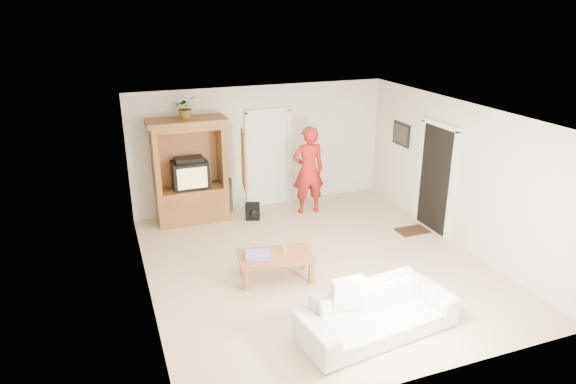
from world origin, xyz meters
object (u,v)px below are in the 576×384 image
(man, at_px, (308,170))
(coffee_table, at_px, (276,258))
(sofa, at_px, (377,313))
(armoire, at_px, (191,178))

(man, height_order, coffee_table, man)
(man, distance_m, coffee_table, 2.94)
(coffee_table, bearing_deg, man, 65.56)
(man, relative_size, coffee_table, 1.47)
(sofa, height_order, coffee_table, sofa)
(armoire, xyz_separation_m, coffee_table, (0.78, -2.87, -0.52))
(sofa, relative_size, coffee_table, 1.71)
(man, relative_size, sofa, 0.86)
(armoire, distance_m, sofa, 4.99)
(armoire, bearing_deg, sofa, -71.53)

